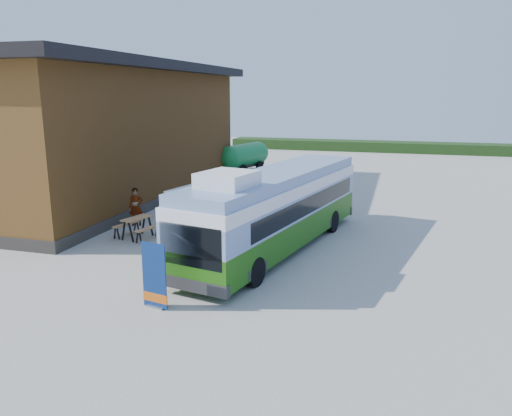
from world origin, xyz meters
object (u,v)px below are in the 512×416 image
(bus, at_px, (276,207))
(picnic_table, at_px, (137,223))
(person_b, at_px, (244,199))
(slurry_tanker, at_px, (244,156))
(banner, at_px, (154,282))
(person_a, at_px, (136,207))

(bus, bearing_deg, picnic_table, -166.82)
(bus, relative_size, person_b, 6.11)
(picnic_table, bearing_deg, bus, 16.47)
(person_b, bearing_deg, picnic_table, 9.92)
(picnic_table, bearing_deg, slurry_tanker, 108.60)
(picnic_table, distance_m, person_b, 5.42)
(picnic_table, bearing_deg, person_b, 68.17)
(banner, xyz_separation_m, slurry_tanker, (-4.98, 23.98, 0.46))
(picnic_table, relative_size, person_a, 1.06)
(slurry_tanker, bearing_deg, bus, -53.31)
(person_a, xyz_separation_m, slurry_tanker, (-0.00, 16.15, 0.38))
(bus, xyz_separation_m, slurry_tanker, (-6.91, 17.84, -0.42))
(person_a, bearing_deg, picnic_table, -82.30)
(bus, relative_size, picnic_table, 6.32)
(picnic_table, bearing_deg, person_a, 135.51)
(banner, bearing_deg, bus, 84.49)
(banner, distance_m, person_b, 10.36)
(person_a, relative_size, person_b, 0.91)
(picnic_table, xyz_separation_m, person_a, (-1.06, 1.82, 0.21))
(banner, height_order, person_b, person_b)
(bus, relative_size, person_a, 6.73)
(bus, height_order, picnic_table, bus)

